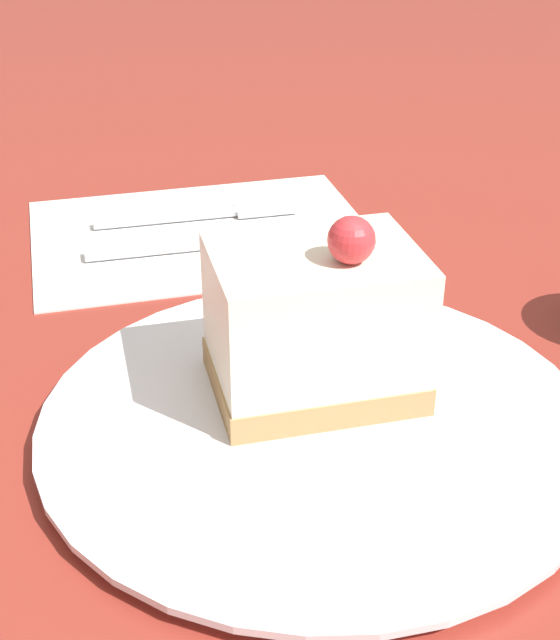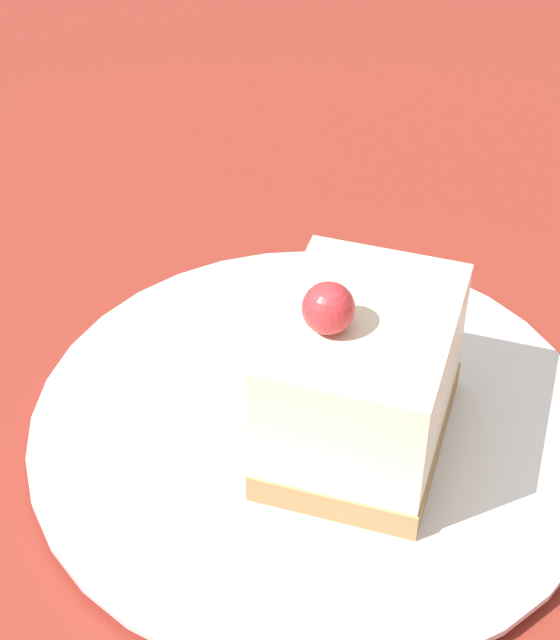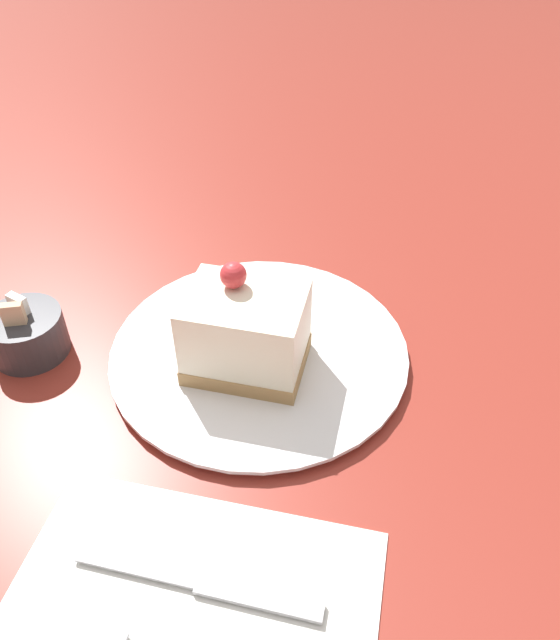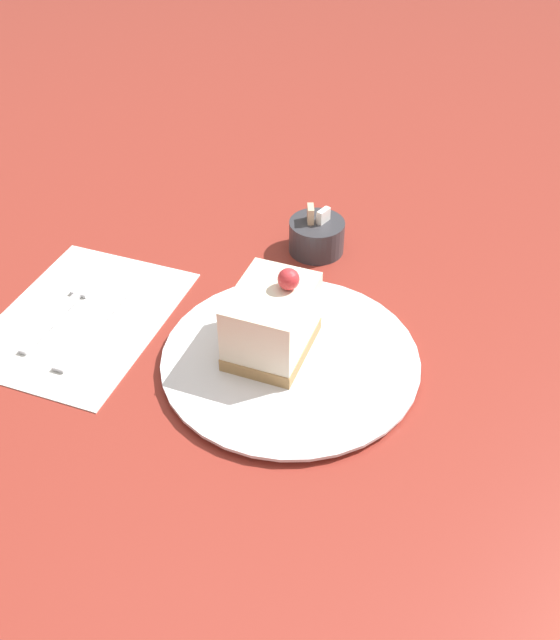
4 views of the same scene
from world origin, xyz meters
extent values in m
plane|color=maroon|center=(0.00, 0.00, 0.00)|extent=(4.00, 4.00, 0.00)
cylinder|color=white|center=(-0.03, 0.03, 0.01)|extent=(0.27, 0.27, 0.01)
cylinder|color=white|center=(-0.03, 0.03, 0.01)|extent=(0.28, 0.28, 0.00)
cube|color=#AD8451|center=(-0.05, 0.04, 0.02)|extent=(0.09, 0.11, 0.02)
cube|color=white|center=(-0.05, 0.04, 0.06)|extent=(0.09, 0.11, 0.06)
sphere|color=red|center=(-0.04, 0.05, 0.10)|extent=(0.02, 0.02, 0.02)
camera|label=1|loc=(0.32, -0.10, 0.28)|focal=50.00mm
camera|label=2|loc=(-0.09, 0.40, 0.39)|focal=60.00mm
camera|label=3|loc=(-0.45, -0.05, 0.42)|focal=35.00mm
camera|label=4|loc=(0.12, -0.51, 0.55)|focal=40.00mm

